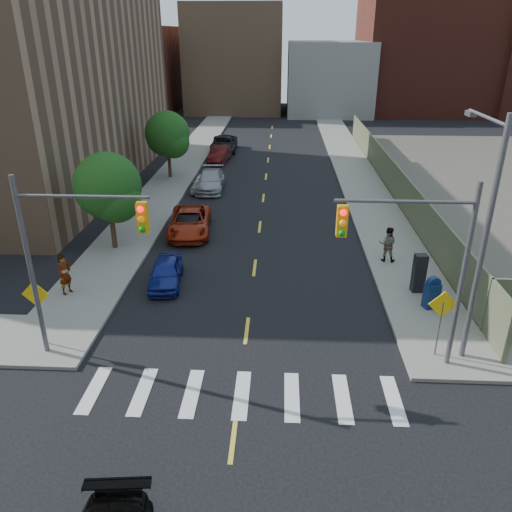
# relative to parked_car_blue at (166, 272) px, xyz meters

# --- Properties ---
(ground) EXTENTS (160.00, 160.00, 0.00)m
(ground) POSITION_rel_parked_car_blue_xyz_m (4.20, -11.96, -0.62)
(ground) COLOR black
(ground) RESTS_ON ground
(sidewalk_nw) EXTENTS (3.50, 73.00, 0.15)m
(sidewalk_nw) POSITION_rel_parked_car_blue_xyz_m (-3.55, 29.54, -0.55)
(sidewalk_nw) COLOR gray
(sidewalk_nw) RESTS_ON ground
(sidewalk_ne) EXTENTS (3.50, 73.00, 0.15)m
(sidewalk_ne) POSITION_rel_parked_car_blue_xyz_m (11.95, 29.54, -0.55)
(sidewalk_ne) COLOR gray
(sidewalk_ne) RESTS_ON ground
(fence_north) EXTENTS (0.12, 44.00, 2.50)m
(fence_north) POSITION_rel_parked_car_blue_xyz_m (13.80, 16.04, 0.63)
(fence_north) COLOR #5D6547
(fence_north) RESTS_ON ground
(bg_bldg_west) EXTENTS (14.00, 18.00, 12.00)m
(bg_bldg_west) POSITION_rel_parked_car_blue_xyz_m (-17.80, 58.04, 5.38)
(bg_bldg_west) COLOR #592319
(bg_bldg_west) RESTS_ON ground
(bg_bldg_midwest) EXTENTS (14.00, 16.00, 15.00)m
(bg_bldg_midwest) POSITION_rel_parked_car_blue_xyz_m (-1.80, 60.04, 6.88)
(bg_bldg_midwest) COLOR #8C6B4C
(bg_bldg_midwest) RESTS_ON ground
(bg_bldg_center) EXTENTS (12.00, 16.00, 10.00)m
(bg_bldg_center) POSITION_rel_parked_car_blue_xyz_m (12.20, 58.04, 4.38)
(bg_bldg_center) COLOR gray
(bg_bldg_center) RESTS_ON ground
(bg_bldg_east) EXTENTS (18.00, 18.00, 16.00)m
(bg_bldg_east) POSITION_rel_parked_car_blue_xyz_m (26.20, 60.04, 7.38)
(bg_bldg_east) COLOR #592319
(bg_bldg_east) RESTS_ON ground
(signal_nw) EXTENTS (4.59, 0.30, 7.00)m
(signal_nw) POSITION_rel_parked_car_blue_xyz_m (-1.78, -5.96, 3.90)
(signal_nw) COLOR #59595E
(signal_nw) RESTS_ON ground
(signal_ne) EXTENTS (4.59, 0.30, 7.00)m
(signal_ne) POSITION_rel_parked_car_blue_xyz_m (10.18, -5.96, 3.90)
(signal_ne) COLOR #59595E
(signal_ne) RESTS_ON ground
(streetlight_ne) EXTENTS (0.25, 3.70, 9.00)m
(streetlight_ne) POSITION_rel_parked_car_blue_xyz_m (12.40, -5.06, 4.59)
(streetlight_ne) COLOR #59595E
(streetlight_ne) RESTS_ON ground
(warn_sign_nw) EXTENTS (1.06, 0.06, 2.83)m
(warn_sign_nw) POSITION_rel_parked_car_blue_xyz_m (-3.60, -5.46, 1.37)
(warn_sign_nw) COLOR #59595E
(warn_sign_nw) RESTS_ON ground
(warn_sign_ne) EXTENTS (1.06, 0.06, 2.83)m
(warn_sign_ne) POSITION_rel_parked_car_blue_xyz_m (11.40, -5.46, 1.37)
(warn_sign_ne) COLOR #59595E
(warn_sign_ne) RESTS_ON ground
(warn_sign_midwest) EXTENTS (1.06, 0.06, 2.83)m
(warn_sign_midwest) POSITION_rel_parked_car_blue_xyz_m (-3.60, 8.04, 1.37)
(warn_sign_midwest) COLOR #59595E
(warn_sign_midwest) RESTS_ON ground
(tree_west_near) EXTENTS (3.66, 3.64, 5.52)m
(tree_west_near) POSITION_rel_parked_car_blue_xyz_m (-3.80, 4.08, 2.85)
(tree_west_near) COLOR #332114
(tree_west_near) RESTS_ON ground
(tree_west_far) EXTENTS (3.66, 3.64, 5.52)m
(tree_west_far) POSITION_rel_parked_car_blue_xyz_m (-3.80, 19.08, 2.85)
(tree_west_far) COLOR #332114
(tree_west_far) RESTS_ON ground
(parked_car_blue) EXTENTS (1.84, 3.80, 1.25)m
(parked_car_blue) POSITION_rel_parked_car_blue_xyz_m (0.00, 0.00, 0.00)
(parked_car_blue) COLOR navy
(parked_car_blue) RESTS_ON ground
(parked_car_black) EXTENTS (1.58, 3.89, 1.25)m
(parked_car_black) POSITION_rel_parked_car_blue_xyz_m (0.00, 6.52, 0.00)
(parked_car_black) COLOR black
(parked_car_black) RESTS_ON ground
(parked_car_red) EXTENTS (2.91, 5.46, 1.46)m
(parked_car_red) POSITION_rel_parked_car_blue_xyz_m (0.00, 6.77, 0.10)
(parked_car_red) COLOR #9C260F
(parked_car_red) RESTS_ON ground
(parked_car_silver) EXTENTS (2.23, 5.09, 1.46)m
(parked_car_silver) POSITION_rel_parked_car_blue_xyz_m (0.00, 15.95, 0.10)
(parked_car_silver) COLOR #9FA0A6
(parked_car_silver) RESTS_ON ground
(parked_car_white) EXTENTS (1.63, 3.74, 1.25)m
(parked_car_white) POSITION_rel_parked_car_blue_xyz_m (-0.51, 15.72, 0.00)
(parked_car_white) COLOR silver
(parked_car_white) RESTS_ON ground
(parked_car_maroon) EXTENTS (1.97, 4.53, 1.45)m
(parked_car_maroon) POSITION_rel_parked_car_blue_xyz_m (-0.35, 24.98, 0.10)
(parked_car_maroon) COLOR #430D0E
(parked_car_maroon) RESTS_ON ground
(parked_car_grey) EXTENTS (2.69, 5.57, 1.53)m
(parked_car_grey) POSITION_rel_parked_car_blue_xyz_m (-0.46, 29.77, 0.14)
(parked_car_grey) COLOR black
(parked_car_grey) RESTS_ON ground
(mailbox) EXTENTS (0.72, 0.64, 1.48)m
(mailbox) POSITION_rel_parked_car_blue_xyz_m (12.16, -1.89, 0.24)
(mailbox) COLOR navy
(mailbox) RESTS_ON sidewalk_ne
(payphone) EXTENTS (0.59, 0.50, 1.85)m
(payphone) POSITION_rel_parked_car_blue_xyz_m (11.94, -0.39, 0.45)
(payphone) COLOR black
(payphone) RESTS_ON sidewalk_ne
(pedestrian_west) EXTENTS (0.71, 0.84, 1.94)m
(pedestrian_west) POSITION_rel_parked_car_blue_xyz_m (-4.32, -1.42, 0.50)
(pedestrian_west) COLOR gray
(pedestrian_west) RESTS_ON sidewalk_nw
(pedestrian_east) EXTENTS (1.06, 0.92, 1.88)m
(pedestrian_east) POSITION_rel_parked_car_blue_xyz_m (11.13, 2.98, 0.46)
(pedestrian_east) COLOR gray
(pedestrian_east) RESTS_ON sidewalk_ne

